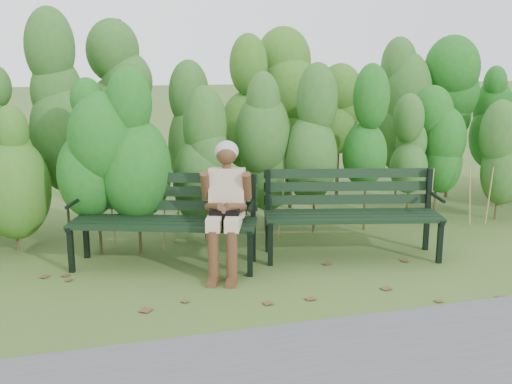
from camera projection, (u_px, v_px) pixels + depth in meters
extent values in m
plane|color=#405B2A|center=(266.00, 280.00, 5.44)|extent=(80.00, 80.00, 0.00)
cylinder|color=#47381E|center=(26.00, 219.00, 6.01)|extent=(0.03, 0.03, 0.80)
ellipsoid|color=#325A20|center=(20.00, 156.00, 5.87)|extent=(0.64, 0.64, 1.44)
cylinder|color=#47381E|center=(89.00, 214.00, 6.17)|extent=(0.03, 0.03, 0.80)
ellipsoid|color=#325A20|center=(85.00, 153.00, 6.03)|extent=(0.64, 0.64, 1.44)
cylinder|color=#47381E|center=(148.00, 210.00, 6.33)|extent=(0.03, 0.03, 0.80)
ellipsoid|color=#325A20|center=(146.00, 151.00, 6.19)|extent=(0.64, 0.64, 1.44)
cylinder|color=#47381E|center=(205.00, 207.00, 6.49)|extent=(0.03, 0.03, 0.80)
ellipsoid|color=#325A20|center=(204.00, 148.00, 6.35)|extent=(0.64, 0.64, 1.44)
cylinder|color=#47381E|center=(259.00, 203.00, 6.66)|extent=(0.03, 0.03, 0.80)
ellipsoid|color=#325A20|center=(259.00, 146.00, 6.52)|extent=(0.64, 0.64, 1.44)
cylinder|color=#47381E|center=(311.00, 200.00, 6.82)|extent=(0.03, 0.03, 0.80)
ellipsoid|color=#325A20|center=(312.00, 144.00, 6.68)|extent=(0.64, 0.64, 1.44)
cylinder|color=#47381E|center=(360.00, 196.00, 6.98)|extent=(0.03, 0.03, 0.80)
ellipsoid|color=#325A20|center=(362.00, 142.00, 6.84)|extent=(0.64, 0.64, 1.44)
cylinder|color=#47381E|center=(407.00, 193.00, 7.14)|extent=(0.03, 0.03, 0.80)
ellipsoid|color=#325A20|center=(410.00, 140.00, 7.00)|extent=(0.64, 0.64, 1.44)
cylinder|color=#47381E|center=(452.00, 190.00, 7.30)|extent=(0.03, 0.03, 0.80)
ellipsoid|color=#325A20|center=(456.00, 138.00, 7.16)|extent=(0.64, 0.64, 1.44)
cylinder|color=#47381E|center=(495.00, 187.00, 7.46)|extent=(0.03, 0.03, 0.80)
ellipsoid|color=#325A20|center=(499.00, 136.00, 7.32)|extent=(0.64, 0.64, 1.44)
cylinder|color=#47381E|center=(52.00, 183.00, 6.97)|extent=(0.04, 0.04, 1.10)
ellipsoid|color=#1B5B1A|center=(47.00, 107.00, 6.78)|extent=(0.70, 0.70, 1.98)
cylinder|color=#47381E|center=(120.00, 180.00, 7.18)|extent=(0.04, 0.04, 1.10)
ellipsoid|color=#1B5B1A|center=(116.00, 106.00, 6.98)|extent=(0.70, 0.70, 1.98)
cylinder|color=#47381E|center=(183.00, 176.00, 7.38)|extent=(0.04, 0.04, 1.10)
ellipsoid|color=#1B5B1A|center=(181.00, 105.00, 7.19)|extent=(0.70, 0.70, 1.98)
cylinder|color=#47381E|center=(244.00, 173.00, 7.58)|extent=(0.04, 0.04, 1.10)
ellipsoid|color=#1B5B1A|center=(243.00, 103.00, 7.39)|extent=(0.70, 0.70, 1.98)
cylinder|color=#47381E|center=(301.00, 170.00, 7.79)|extent=(0.04, 0.04, 1.10)
ellipsoid|color=#1B5B1A|center=(302.00, 102.00, 7.59)|extent=(0.70, 0.70, 1.98)
cylinder|color=#47381E|center=(355.00, 167.00, 7.99)|extent=(0.04, 0.04, 1.10)
ellipsoid|color=#1B5B1A|center=(357.00, 101.00, 7.80)|extent=(0.70, 0.70, 1.98)
cylinder|color=#47381E|center=(406.00, 165.00, 8.19)|extent=(0.04, 0.04, 1.10)
ellipsoid|color=#1B5B1A|center=(410.00, 100.00, 8.00)|extent=(0.70, 0.70, 1.98)
cylinder|color=#47381E|center=(455.00, 162.00, 8.39)|extent=(0.04, 0.04, 1.10)
ellipsoid|color=#1B5B1A|center=(460.00, 99.00, 8.20)|extent=(0.70, 0.70, 1.98)
cylinder|color=#47381E|center=(502.00, 160.00, 8.60)|extent=(0.04, 0.04, 1.10)
ellipsoid|color=#1B5B1A|center=(507.00, 98.00, 8.40)|extent=(0.70, 0.70, 1.98)
cube|color=brown|center=(134.00, 290.00, 5.22)|extent=(0.11, 0.11, 0.01)
cube|color=brown|center=(263.00, 309.00, 4.81)|extent=(0.10, 0.11, 0.01)
cube|color=brown|center=(171.00, 276.00, 5.54)|extent=(0.11, 0.11, 0.01)
cube|color=brown|center=(291.00, 254.00, 6.15)|extent=(0.10, 0.11, 0.01)
cube|color=brown|center=(359.00, 320.00, 4.61)|extent=(0.10, 0.09, 0.01)
cube|color=brown|center=(327.00, 290.00, 5.22)|extent=(0.11, 0.11, 0.01)
cube|color=brown|center=(30.00, 365.00, 3.93)|extent=(0.09, 0.11, 0.01)
cube|color=brown|center=(107.00, 349.00, 4.16)|extent=(0.10, 0.09, 0.01)
cube|color=brown|center=(232.00, 260.00, 5.98)|extent=(0.10, 0.08, 0.01)
cube|color=brown|center=(483.00, 308.00, 4.83)|extent=(0.11, 0.11, 0.01)
cube|color=brown|center=(215.00, 314.00, 4.72)|extent=(0.11, 0.11, 0.01)
cube|color=brown|center=(409.00, 290.00, 5.22)|extent=(0.11, 0.10, 0.01)
cube|color=brown|center=(91.00, 306.00, 4.87)|extent=(0.10, 0.11, 0.01)
cube|color=brown|center=(458.00, 230.00, 7.02)|extent=(0.11, 0.11, 0.01)
cube|color=brown|center=(346.00, 304.00, 4.92)|extent=(0.10, 0.11, 0.01)
cube|color=black|center=(159.00, 228.00, 5.52)|extent=(1.70, 0.69, 0.04)
cube|color=black|center=(162.00, 225.00, 5.64)|extent=(1.70, 0.69, 0.04)
cube|color=black|center=(165.00, 221.00, 5.76)|extent=(1.70, 0.69, 0.04)
cube|color=black|center=(167.00, 218.00, 5.87)|extent=(1.70, 0.69, 0.04)
cube|color=black|center=(169.00, 205.00, 5.94)|extent=(1.68, 0.64, 0.10)
cube|color=black|center=(169.00, 191.00, 5.92)|extent=(1.68, 0.64, 0.10)
cube|color=black|center=(169.00, 178.00, 5.91)|extent=(1.68, 0.64, 0.10)
cube|color=black|center=(71.00, 250.00, 5.61)|extent=(0.06, 0.06, 0.44)
cube|color=black|center=(85.00, 216.00, 5.97)|extent=(0.06, 0.06, 0.88)
cube|color=black|center=(77.00, 224.00, 5.75)|extent=(0.21, 0.48, 0.04)
cylinder|color=black|center=(74.00, 203.00, 5.66)|extent=(0.16, 0.36, 0.04)
cube|color=black|center=(250.00, 253.00, 5.50)|extent=(0.06, 0.06, 0.44)
cube|color=black|center=(253.00, 218.00, 5.86)|extent=(0.06, 0.06, 0.88)
cube|color=black|center=(252.00, 227.00, 5.65)|extent=(0.21, 0.48, 0.04)
cylinder|color=black|center=(251.00, 206.00, 5.55)|extent=(0.16, 0.36, 0.04)
cube|color=black|center=(356.00, 221.00, 5.79)|extent=(1.72, 0.51, 0.04)
cube|color=black|center=(354.00, 218.00, 5.91)|extent=(1.72, 0.51, 0.04)
cube|color=black|center=(351.00, 214.00, 6.03)|extent=(1.72, 0.51, 0.04)
cube|color=black|center=(349.00, 211.00, 6.15)|extent=(1.72, 0.51, 0.04)
cube|color=black|center=(348.00, 199.00, 6.21)|extent=(1.71, 0.46, 0.10)
cube|color=black|center=(348.00, 186.00, 6.19)|extent=(1.71, 0.46, 0.10)
cube|color=black|center=(348.00, 173.00, 6.18)|extent=(1.71, 0.46, 0.10)
cube|color=black|center=(270.00, 244.00, 5.79)|extent=(0.06, 0.06, 0.44)
cube|color=black|center=(268.00, 211.00, 6.15)|extent=(0.06, 0.06, 0.87)
cube|color=black|center=(269.00, 219.00, 5.94)|extent=(0.16, 0.48, 0.04)
cylinder|color=black|center=(270.00, 199.00, 5.85)|extent=(0.12, 0.36, 0.03)
cube|color=black|center=(440.00, 242.00, 5.86)|extent=(0.06, 0.06, 0.44)
cube|color=black|center=(428.00, 210.00, 6.22)|extent=(0.06, 0.06, 0.87)
cube|color=black|center=(435.00, 217.00, 6.01)|extent=(0.16, 0.48, 0.04)
cylinder|color=black|center=(438.00, 197.00, 5.91)|extent=(0.12, 0.36, 0.03)
cube|color=#C1AA8E|center=(215.00, 221.00, 5.46)|extent=(0.25, 0.41, 0.12)
cube|color=#C1AA8E|center=(233.00, 221.00, 5.45)|extent=(0.25, 0.41, 0.12)
cylinder|color=#4F301B|center=(213.00, 256.00, 5.37)|extent=(0.13, 0.13, 0.48)
cylinder|color=#4F301B|center=(232.00, 257.00, 5.36)|extent=(0.13, 0.13, 0.48)
cube|color=#4F301B|center=(213.00, 282.00, 5.34)|extent=(0.14, 0.20, 0.06)
cube|color=#4F301B|center=(231.00, 282.00, 5.33)|extent=(0.14, 0.20, 0.06)
cube|color=#C1AA8E|center=(227.00, 192.00, 5.65)|extent=(0.39, 0.33, 0.48)
cylinder|color=#4F301B|center=(227.00, 167.00, 5.57)|extent=(0.08, 0.08, 0.09)
sphere|color=#4F301B|center=(226.00, 154.00, 5.54)|extent=(0.19, 0.19, 0.19)
ellipsoid|color=gray|center=(227.00, 151.00, 5.56)|extent=(0.22, 0.21, 0.20)
cylinder|color=#4F301B|center=(205.00, 186.00, 5.57)|extent=(0.14, 0.21, 0.29)
cylinder|color=#4F301B|center=(247.00, 186.00, 5.55)|extent=(0.14, 0.21, 0.29)
cylinder|color=#4F301B|center=(214.00, 207.00, 5.48)|extent=(0.15, 0.26, 0.12)
cylinder|color=#4F301B|center=(235.00, 207.00, 5.47)|extent=(0.25, 0.20, 0.12)
sphere|color=#4F301B|center=(224.00, 210.00, 5.43)|extent=(0.10, 0.10, 0.10)
cube|color=black|center=(224.00, 217.00, 5.45)|extent=(0.30, 0.20, 0.15)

